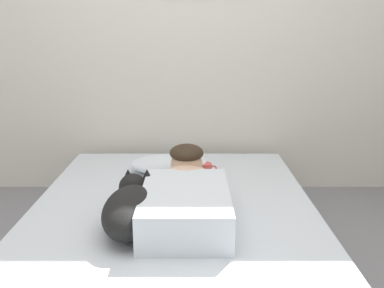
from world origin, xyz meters
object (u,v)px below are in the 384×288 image
Objects in this scene: pillow at (170,164)px; person_lying at (186,194)px; bed at (174,227)px; coffee_cup at (205,169)px; cell_phone at (124,200)px; dog at (131,208)px.

person_lying is (0.12, -0.66, 0.05)m from pillow.
pillow is at bearing 99.98° from person_lying.
pillow is at bearing 95.38° from bed.
coffee_cup is (0.19, 0.45, 0.20)m from bed.
cell_phone is (-0.35, 0.17, -0.10)m from person_lying.
bed is at bearing 60.72° from dog.
cell_phone is (-0.23, -0.49, -0.05)m from pillow.
pillow is 0.57× the size of person_lying.
dog is (-0.19, -0.33, 0.26)m from bed.
coffee_cup is 0.89× the size of cell_phone.
pillow is 0.67m from person_lying.
coffee_cup reaches higher than bed.
person_lying is 0.63m from coffee_cup.
dog is 4.60× the size of coffee_cup.
person_lying is at bearing 34.20° from dog.
person_lying is at bearing -80.02° from pillow.
coffee_cup is (0.23, -0.04, -0.02)m from pillow.
pillow reaches higher than coffee_cup.
person_lying reaches higher than bed.
coffee_cup is (0.12, 0.62, -0.07)m from person_lying.
coffee_cup reaches higher than cell_phone.
dog reaches higher than coffee_cup.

